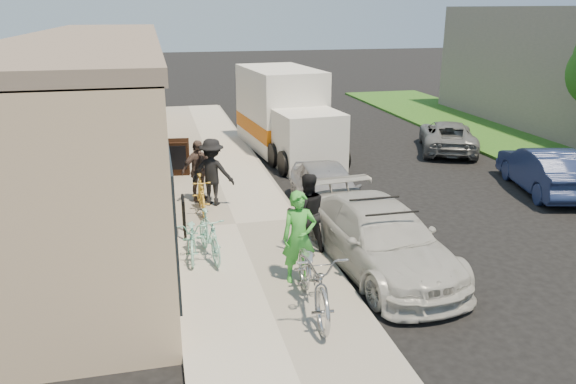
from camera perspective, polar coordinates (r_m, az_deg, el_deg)
ground at (r=10.96m, az=7.56°, el=-8.63°), size 120.00×120.00×0.00m
sidewalk at (r=13.14m, az=-5.30°, el=-3.52°), size 3.00×34.00×0.15m
curb at (r=13.42m, az=1.27°, el=-3.01°), size 0.12×34.00×0.13m
storefront at (r=17.40m, az=-18.66°, el=8.00°), size 3.60×20.00×4.22m
bike_rack at (r=12.41m, az=-10.55°, el=-2.09°), size 0.07×0.63×0.88m
sandwich_board at (r=17.02m, az=-11.10°, el=3.45°), size 0.72×0.72×1.06m
sedan_white at (r=11.11m, az=9.34°, el=-4.62°), size 2.26×4.68×1.35m
sedan_silver at (r=13.97m, az=4.02°, el=0.27°), size 1.76×3.80×1.26m
moving_truck at (r=19.94m, az=-0.30°, el=7.70°), size 2.77×6.10×2.91m
far_car_blue at (r=17.20m, az=24.62°, el=2.08°), size 2.20×4.06×1.27m
far_car_gray at (r=21.06m, az=15.88°, el=5.49°), size 3.19×4.31×1.09m
tandem_bike at (r=9.25m, az=2.65°, el=-8.66°), size 0.93×2.30×1.18m
woman_rider at (r=10.10m, az=1.13°, el=-4.61°), size 0.65×0.45×1.71m
man_standing at (r=11.36m, az=1.92°, el=-2.12°), size 0.82×0.64×1.65m
cruiser_bike_a at (r=11.27m, az=-8.01°, el=-4.40°), size 0.68×1.62×0.94m
cruiser_bike_b at (r=11.43m, az=-9.68°, el=-4.49°), size 0.65×1.59×0.82m
cruiser_bike_c at (r=13.81m, az=-8.83°, el=-0.25°), size 0.43×1.51×0.90m
bystander_a at (r=14.20m, az=-7.70°, el=2.02°), size 1.27×1.04×1.71m
bystander_b at (r=14.58m, az=-9.14°, el=2.15°), size 1.01×0.78×1.60m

